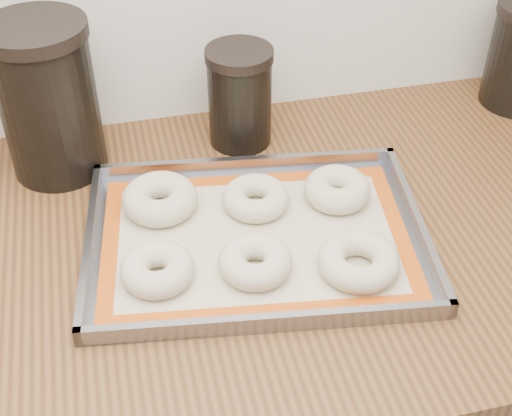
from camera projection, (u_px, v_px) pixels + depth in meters
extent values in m
cube|color=#616A5D|center=(359.00, 402.00, 1.33)|extent=(3.00, 0.65, 0.86)
cube|color=brown|center=(388.00, 221.00, 1.05)|extent=(3.06, 0.68, 0.04)
cube|color=gray|center=(256.00, 240.00, 0.98)|extent=(0.50, 0.39, 0.00)
cube|color=gray|center=(246.00, 164.00, 1.10)|extent=(0.46, 0.07, 0.02)
cube|color=gray|center=(269.00, 323.00, 0.85)|extent=(0.46, 0.07, 0.02)
cube|color=gray|center=(89.00, 244.00, 0.96)|extent=(0.06, 0.33, 0.02)
cube|color=gray|center=(417.00, 223.00, 0.99)|extent=(0.06, 0.33, 0.02)
cube|color=#C6B793|center=(256.00, 239.00, 0.98)|extent=(0.46, 0.35, 0.00)
cube|color=#B9460C|center=(248.00, 179.00, 1.08)|extent=(0.42, 0.08, 0.00)
cube|color=#B9460C|center=(266.00, 311.00, 0.88)|extent=(0.42, 0.08, 0.00)
cube|color=#B9460C|center=(110.00, 248.00, 0.96)|extent=(0.06, 0.25, 0.00)
cube|color=#B9460C|center=(398.00, 229.00, 0.99)|extent=(0.06, 0.25, 0.00)
torus|color=beige|center=(157.00, 269.00, 0.91)|extent=(0.11, 0.11, 0.04)
torus|color=beige|center=(255.00, 261.00, 0.92)|extent=(0.11, 0.11, 0.04)
torus|color=beige|center=(359.00, 261.00, 0.92)|extent=(0.12, 0.12, 0.04)
torus|color=beige|center=(160.00, 199.00, 1.01)|extent=(0.12, 0.12, 0.04)
torus|color=beige|center=(256.00, 198.00, 1.02)|extent=(0.13, 0.13, 0.03)
torus|color=beige|center=(337.00, 189.00, 1.03)|extent=(0.10, 0.10, 0.04)
cylinder|color=black|center=(49.00, 106.00, 1.05)|extent=(0.14, 0.14, 0.22)
cylinder|color=black|center=(33.00, 30.00, 0.97)|extent=(0.15, 0.15, 0.02)
cylinder|color=black|center=(240.00, 101.00, 1.13)|extent=(0.10, 0.10, 0.15)
cylinder|color=black|center=(239.00, 55.00, 1.07)|extent=(0.11, 0.11, 0.02)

